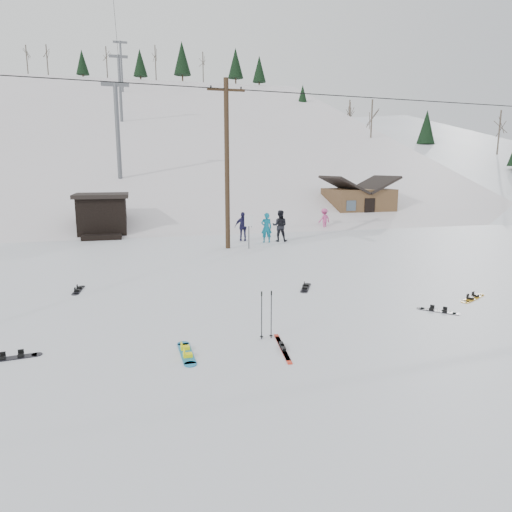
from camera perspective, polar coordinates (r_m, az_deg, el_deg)
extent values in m
plane|color=silver|center=(11.80, 0.36, -10.91)|extent=(200.00, 200.00, 0.00)
cube|color=silver|center=(67.64, -11.92, -3.31)|extent=(60.00, 85.24, 65.97)
cube|color=silver|center=(74.66, 18.81, -1.54)|extent=(45.66, 93.98, 54.59)
cylinder|color=#3A2819|center=(25.04, -3.65, 11.18)|extent=(0.26, 0.26, 9.00)
cube|color=#3A2819|center=(25.36, -3.76, 20.03)|extent=(2.00, 0.12, 0.12)
cylinder|color=black|center=(25.38, -3.76, 20.29)|extent=(0.08, 0.08, 0.12)
cylinder|color=#595B60|center=(25.13, -0.91, 2.97)|extent=(0.07, 0.07, 1.80)
cube|color=white|center=(25.01, -0.89, 4.43)|extent=(0.50, 0.04, 0.60)
cube|color=black|center=(31.79, -18.62, 4.71)|extent=(3.00, 3.00, 2.50)
cube|color=black|center=(31.69, -18.77, 7.17)|extent=(3.40, 3.40, 0.25)
cube|color=black|center=(30.14, -18.70, 2.28)|extent=(2.40, 1.20, 0.30)
cylinder|color=#595B60|center=(40.68, -16.89, 14.53)|extent=(0.36, 0.36, 8.00)
cube|color=#595B60|center=(41.12, -17.20, 19.81)|extent=(2.20, 0.30, 0.30)
cylinder|color=#595B60|center=(61.29, -16.62, 19.30)|extent=(0.36, 0.36, 8.00)
cube|color=#595B60|center=(61.99, -16.82, 22.77)|extent=(2.20, 0.30, 0.30)
cylinder|color=#595B60|center=(82.12, -16.47, 21.66)|extent=(0.36, 0.36, 8.00)
cube|color=#595B60|center=(82.94, -16.63, 24.24)|extent=(2.20, 0.30, 0.30)
cube|color=brown|center=(39.03, 12.59, 6.22)|extent=(5.00, 4.00, 2.70)
cube|color=black|center=(38.33, 10.88, 8.76)|extent=(2.69, 4.40, 1.43)
cube|color=black|center=(39.57, 14.45, 8.67)|extent=(2.69, 4.40, 1.43)
cube|color=black|center=(37.27, 14.00, 5.56)|extent=(0.90, 0.06, 1.90)
cube|color=#1B7EB2|center=(11.31, -8.68, -11.95)|extent=(0.33, 1.29, 0.03)
cylinder|color=#1B7EB2|center=(11.91, -9.10, -10.77)|extent=(0.30, 0.30, 0.03)
cylinder|color=#1B7EB2|center=(10.73, -8.20, -13.26)|extent=(0.30, 0.30, 0.03)
cube|color=#FFF40D|center=(11.51, -8.84, -11.26)|extent=(0.21, 0.16, 0.08)
cube|color=#FFF40D|center=(11.08, -8.52, -12.14)|extent=(0.21, 0.16, 0.08)
cube|color=#B42312|center=(11.43, 3.42, -11.59)|extent=(0.32, 1.71, 0.02)
cube|color=black|center=(11.41, 3.42, -11.37)|extent=(0.13, 0.32, 0.08)
cube|color=#B42312|center=(11.59, 3.25, -11.26)|extent=(0.32, 1.71, 0.02)
cube|color=black|center=(11.57, 3.25, -11.04)|extent=(0.13, 0.32, 0.08)
cylinder|color=black|center=(11.90, 0.71, -7.51)|extent=(0.02, 0.02, 1.25)
cylinder|color=black|center=(12.09, 0.70, -10.04)|extent=(0.09, 0.09, 0.01)
cylinder|color=black|center=(11.72, 0.71, -4.72)|extent=(0.04, 0.04, 0.11)
cylinder|color=black|center=(11.97, 1.92, -7.41)|extent=(0.02, 0.02, 1.25)
cylinder|color=black|center=(12.16, 1.90, -9.92)|extent=(0.09, 0.09, 0.01)
cylinder|color=black|center=(11.79, 1.94, -4.63)|extent=(0.04, 0.04, 0.11)
cube|color=black|center=(12.36, -28.20, -11.18)|extent=(1.08, 0.39, 0.02)
cylinder|color=black|center=(12.31, -25.70, -11.04)|extent=(0.24, 0.24, 0.02)
cube|color=black|center=(12.32, -27.32, -10.93)|extent=(0.15, 0.19, 0.07)
cube|color=black|center=(12.37, -29.12, -11.02)|extent=(0.15, 0.19, 0.07)
cube|color=black|center=(17.86, -21.32, -4.01)|extent=(0.35, 1.12, 0.02)
cylinder|color=black|center=(18.38, -20.98, -3.58)|extent=(0.25, 0.25, 0.02)
cylinder|color=black|center=(17.34, -21.68, -4.48)|extent=(0.25, 0.25, 0.02)
cube|color=black|center=(18.03, -21.21, -3.71)|extent=(0.19, 0.15, 0.07)
cube|color=black|center=(17.66, -21.46, -4.03)|extent=(0.19, 0.15, 0.07)
cube|color=black|center=(15.38, 21.80, -6.41)|extent=(0.89, 0.93, 0.02)
cylinder|color=black|center=(15.30, 23.74, -6.64)|extent=(0.24, 0.24, 0.02)
cylinder|color=black|center=(15.47, 19.88, -6.18)|extent=(0.24, 0.24, 0.02)
cube|color=black|center=(15.33, 22.51, -6.33)|extent=(0.21, 0.21, 0.07)
cube|color=black|center=(15.39, 21.11, -6.17)|extent=(0.21, 0.21, 0.07)
cube|color=orange|center=(17.32, 25.46, -4.78)|extent=(1.25, 0.87, 0.03)
cylinder|color=orange|center=(17.90, 26.19, -4.36)|extent=(0.29, 0.29, 0.03)
cylinder|color=orange|center=(16.75, 24.67, -5.23)|extent=(0.29, 0.29, 0.03)
cube|color=black|center=(17.52, 25.74, -4.45)|extent=(0.24, 0.26, 0.08)
cube|color=black|center=(17.10, 25.19, -4.76)|extent=(0.24, 0.26, 0.08)
cube|color=black|center=(17.07, 6.23, -3.98)|extent=(0.78, 1.16, 0.02)
cylinder|color=black|center=(17.63, 6.45, -3.50)|extent=(0.27, 0.27, 0.02)
cylinder|color=black|center=(16.51, 6.00, -4.50)|extent=(0.27, 0.27, 0.02)
cube|color=black|center=(17.26, 6.31, -3.64)|extent=(0.24, 0.22, 0.08)
cube|color=black|center=(16.85, 6.15, -4.00)|extent=(0.24, 0.22, 0.08)
imported|color=#0E738F|center=(27.25, 1.31, 3.56)|extent=(0.69, 0.50, 1.78)
imported|color=black|center=(27.67, 3.00, 3.79)|extent=(1.13, 1.03, 1.90)
imported|color=#CA4788|center=(33.27, 8.52, 4.58)|extent=(1.12, 0.86, 1.53)
imported|color=#19173A|center=(27.79, -1.61, 3.70)|extent=(1.10, 0.62, 1.77)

